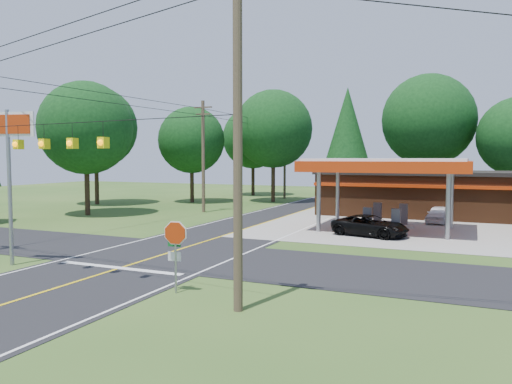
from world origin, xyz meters
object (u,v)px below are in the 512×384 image
at_px(sedan_car, 438,215).
at_px(big_stop_sign, 8,150).
at_px(suv_car, 370,226).
at_px(octagonal_stop_sign, 175,239).
at_px(gas_canopy, 387,167).

height_order(sedan_car, big_stop_sign, big_stop_sign).
height_order(suv_car, octagonal_stop_sign, octagonal_stop_sign).
height_order(gas_canopy, octagonal_stop_sign, gas_canopy).
xyz_separation_m(gas_canopy, suv_car, (-0.50, -3.00, -3.61)).
height_order(big_stop_sign, octagonal_stop_sign, big_stop_sign).
relative_size(suv_car, sedan_car, 1.28).
bearing_deg(sedan_car, suv_car, -106.87).
distance_m(suv_car, big_stop_sign, 20.71).
bearing_deg(octagonal_stop_sign, suv_car, 75.98).
distance_m(gas_canopy, big_stop_sign, 22.83).
bearing_deg(suv_car, big_stop_sign, 152.00).
relative_size(gas_canopy, big_stop_sign, 1.49).
bearing_deg(suv_car, gas_canopy, 4.51).
xyz_separation_m(suv_car, octagonal_stop_sign, (-4.00, -16.01, 1.35)).
relative_size(gas_canopy, suv_car, 2.24).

